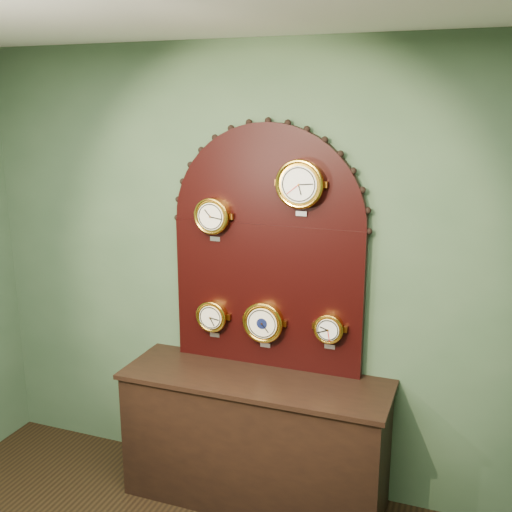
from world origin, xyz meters
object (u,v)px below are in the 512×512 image
at_px(shop_counter, 255,441).
at_px(barometer, 264,322).
at_px(display_board, 268,241).
at_px(roman_clock, 213,216).
at_px(arabic_clock, 300,184).
at_px(hygrometer, 212,316).
at_px(tide_clock, 329,328).

relative_size(shop_counter, barometer, 5.20).
xyz_separation_m(display_board, roman_clock, (-0.33, -0.07, 0.14)).
distance_m(arabic_clock, hygrometer, 1.03).
bearing_deg(arabic_clock, barometer, 179.88).
xyz_separation_m(display_board, arabic_clock, (0.22, -0.07, 0.36)).
relative_size(arabic_clock, hygrometer, 1.30).
distance_m(display_board, barometer, 0.50).
height_order(roman_clock, tide_clock, roman_clock).
bearing_deg(barometer, hygrometer, 179.76).
distance_m(roman_clock, barometer, 0.72).
bearing_deg(display_board, hygrometer, -169.17).
relative_size(shop_counter, roman_clock, 5.79).
xyz_separation_m(roman_clock, barometer, (0.33, -0.00, -0.64)).
distance_m(roman_clock, hygrometer, 0.64).
distance_m(shop_counter, hygrometer, 0.82).
bearing_deg(display_board, roman_clock, -168.64).
bearing_deg(hygrometer, shop_counter, -24.06).
bearing_deg(roman_clock, tide_clock, 0.09).
bearing_deg(display_board, tide_clock, -9.04).
relative_size(shop_counter, arabic_clock, 4.82).
relative_size(hygrometer, barometer, 0.83).
bearing_deg(shop_counter, tide_clock, 20.64).
height_order(arabic_clock, barometer, arabic_clock).
height_order(display_board, barometer, display_board).
xyz_separation_m(display_board, hygrometer, (-0.34, -0.07, -0.50)).
distance_m(roman_clock, tide_clock, 0.97).
height_order(hygrometer, barometer, barometer).
distance_m(display_board, arabic_clock, 0.43).
bearing_deg(arabic_clock, hygrometer, 179.80).
bearing_deg(barometer, roman_clock, 179.85).
xyz_separation_m(arabic_clock, hygrometer, (-0.56, 0.00, -0.86)).
bearing_deg(hygrometer, barometer, -0.24).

